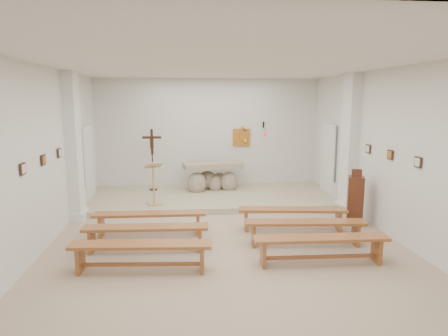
{
  "coord_description": "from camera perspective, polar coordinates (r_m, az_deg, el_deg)",
  "views": [
    {
      "loc": [
        -0.82,
        -7.62,
        2.87
      ],
      "look_at": [
        0.14,
        1.6,
        1.26
      ],
      "focal_mm": 32.0,
      "sensor_mm": 36.0,
      "label": 1
    }
  ],
  "objects": [
    {
      "name": "crucifix_stand",
      "position": [
        12.06,
        -10.21,
        1.82
      ],
      "size": [
        0.56,
        0.24,
        1.84
      ],
      "rotation": [
        0.0,
        0.0,
        -0.06
      ],
      "color": "#341810",
      "rests_on": "sanctuary_platform"
    },
    {
      "name": "bench_right_front",
      "position": [
        8.94,
        9.73,
        -6.48
      ],
      "size": [
        2.38,
        0.67,
        0.5
      ],
      "rotation": [
        0.0,
        0.0,
        -0.13
      ],
      "color": "brown",
      "rests_on": "ground"
    },
    {
      "name": "sanctuary_platform",
      "position": [
        11.49,
        -1.66,
        -4.21
      ],
      "size": [
        6.98,
        3.0,
        0.15
      ],
      "primitive_type": "cube",
      "color": "tan",
      "rests_on": "ground"
    },
    {
      "name": "pilaster_right",
      "position": [
        10.55,
        17.54,
        3.32
      ],
      "size": [
        0.26,
        0.55,
        3.5
      ],
      "primitive_type": "cube",
      "color": "white",
      "rests_on": "ground"
    },
    {
      "name": "pilaster_left",
      "position": [
        10.01,
        -20.66,
        2.82
      ],
      "size": [
        0.26,
        0.55,
        3.5
      ],
      "primitive_type": "cube",
      "color": "white",
      "rests_on": "ground"
    },
    {
      "name": "station_frame_right_rear",
      "position": [
        9.88,
        19.9,
        2.6
      ],
      "size": [
        0.03,
        0.2,
        0.2
      ],
      "primitive_type": "cube",
      "color": "#3B231A",
      "rests_on": "wall_right"
    },
    {
      "name": "bench_left_third",
      "position": [
        6.93,
        -11.75,
        -11.46
      ],
      "size": [
        2.38,
        0.57,
        0.5
      ],
      "rotation": [
        0.0,
        0.0,
        -0.08
      ],
      "color": "brown",
      "rests_on": "ground"
    },
    {
      "name": "sanctuary_lamp",
      "position": [
        12.64,
        5.86,
        5.0
      ],
      "size": [
        0.11,
        0.36,
        0.44
      ],
      "color": "black",
      "rests_on": "wall_back"
    },
    {
      "name": "wall_back",
      "position": [
        12.69,
        -2.2,
        4.8
      ],
      "size": [
        7.0,
        0.02,
        3.5
      ],
      "primitive_type": "cube",
      "color": "silver",
      "rests_on": "ground"
    },
    {
      "name": "bench_left_front",
      "position": [
        8.65,
        -10.55,
        -7.07
      ],
      "size": [
        2.36,
        0.45,
        0.5
      ],
      "rotation": [
        0.0,
        0.0,
        -0.03
      ],
      "color": "brown",
      "rests_on": "ground"
    },
    {
      "name": "radiator_right",
      "position": [
        11.46,
        16.05,
        -3.63
      ],
      "size": [
        0.1,
        0.85,
        0.52
      ],
      "primitive_type": "cube",
      "color": "silver",
      "rests_on": "ground"
    },
    {
      "name": "station_frame_left_rear",
      "position": [
        9.28,
        -22.47,
        2.01
      ],
      "size": [
        0.03,
        0.2,
        0.2
      ],
      "primitive_type": "cube",
      "color": "#3B231A",
      "rests_on": "wall_left"
    },
    {
      "name": "bench_left_second",
      "position": [
        7.78,
        -11.08,
        -9.02
      ],
      "size": [
        2.37,
        0.49,
        0.5
      ],
      "rotation": [
        0.0,
        0.0,
        -0.05
      ],
      "color": "brown",
      "rests_on": "ground"
    },
    {
      "name": "lectern",
      "position": [
        10.45,
        -10.0,
        -2.2
      ],
      "size": [
        0.49,
        0.44,
        1.14
      ],
      "rotation": [
        0.0,
        0.0,
        0.34
      ],
      "color": "tan",
      "rests_on": "sanctuary_platform"
    },
    {
      "name": "donation_pedestal",
      "position": [
        9.67,
        18.24,
        -4.38
      ],
      "size": [
        0.45,
        0.45,
        1.3
      ],
      "rotation": [
        0.0,
        0.0,
        -0.37
      ],
      "color": "#4E2A16",
      "rests_on": "ground"
    },
    {
      "name": "wall_right",
      "position": [
        8.83,
        23.39,
        1.77
      ],
      "size": [
        0.02,
        10.0,
        3.5
      ],
      "primitive_type": "cube",
      "color": "silver",
      "rests_on": "ground"
    },
    {
      "name": "station_frame_right_mid",
      "position": [
        8.99,
        22.64,
        1.77
      ],
      "size": [
        0.03,
        0.2,
        0.2
      ],
      "primitive_type": "cube",
      "color": "#3B231A",
      "rests_on": "wall_right"
    },
    {
      "name": "station_frame_left_front",
      "position": [
        7.4,
        -26.8,
        -0.12
      ],
      "size": [
        0.03,
        0.2,
        0.2
      ],
      "primitive_type": "cube",
      "color": "#3B231A",
      "rests_on": "wall_left"
    },
    {
      "name": "gold_wall_relief",
      "position": [
        12.78,
        2.53,
        4.38
      ],
      "size": [
        0.55,
        0.04,
        0.55
      ],
      "primitive_type": "cube",
      "color": "gold",
      "rests_on": "wall_back"
    },
    {
      "name": "potted_plant",
      "position": [
        11.99,
        -3.38,
        -2.15
      ],
      "size": [
        0.45,
        0.4,
        0.45
      ],
      "primitive_type": "imported",
      "rotation": [
        0.0,
        0.0,
        0.12
      ],
      "color": "#356227",
      "rests_on": "sanctuary_platform"
    },
    {
      "name": "ground",
      "position": [
        8.18,
        0.22,
        -10.65
      ],
      "size": [
        7.0,
        10.0,
        0.0
      ],
      "primitive_type": "cube",
      "color": "tan",
      "rests_on": "ground"
    },
    {
      "name": "radiator_left",
      "position": [
        10.96,
        -19.58,
        -4.44
      ],
      "size": [
        0.1,
        0.85,
        0.52
      ],
      "primitive_type": "cube",
      "color": "silver",
      "rests_on": "ground"
    },
    {
      "name": "bench_right_third",
      "position": [
        7.28,
        13.66,
        -10.45
      ],
      "size": [
        2.36,
        0.45,
        0.5
      ],
      "rotation": [
        0.0,
        0.0,
        -0.03
      ],
      "color": "brown",
      "rests_on": "ground"
    },
    {
      "name": "wall_left",
      "position": [
        8.15,
        -24.98,
        1.05
      ],
      "size": [
        0.02,
        10.0,
        3.5
      ],
      "primitive_type": "cube",
      "color": "silver",
      "rests_on": "ground"
    },
    {
      "name": "altar",
      "position": [
        12.08,
        -1.7,
        -1.46
      ],
      "size": [
        1.84,
        0.93,
        0.91
      ],
      "rotation": [
        0.0,
        0.0,
        0.15
      ],
      "color": "#B7A58C",
      "rests_on": "sanctuary_platform"
    },
    {
      "name": "ceiling",
      "position": [
        7.69,
        0.23,
        14.51
      ],
      "size": [
        7.0,
        10.0,
        0.02
      ],
      "primitive_type": "cube",
      "color": "silver",
      "rests_on": "wall_back"
    },
    {
      "name": "bench_right_second",
      "position": [
        8.1,
        11.48,
        -8.27
      ],
      "size": [
        2.38,
        0.58,
        0.5
      ],
      "rotation": [
        0.0,
        0.0,
        -0.09
      ],
      "color": "brown",
      "rests_on": "ground"
    },
    {
      "name": "station_frame_left_mid",
      "position": [
        8.33,
        -24.39,
        1.06
      ],
      "size": [
        0.03,
        0.2,
        0.2
      ],
      "primitive_type": "cube",
      "color": "#3B231A",
      "rests_on": "wall_left"
    },
    {
      "name": "station_frame_right_front",
      "position": [
        8.14,
        25.97,
        0.76
      ],
      "size": [
        0.03,
        0.2,
        0.2
      ],
      "primitive_type": "cube",
      "color": "#3B231A",
      "rests_on": "wall_right"
    }
  ]
}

